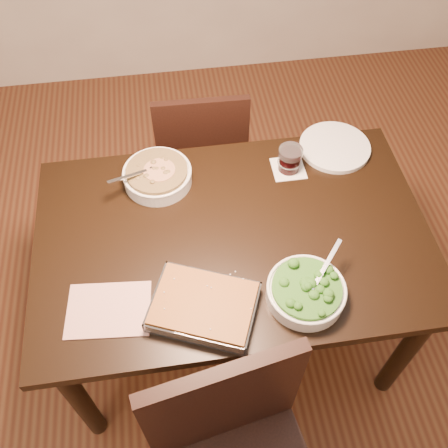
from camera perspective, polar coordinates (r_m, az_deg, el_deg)
The scene contains 10 objects.
ground at distance 2.42m, azimuth 0.78°, elevation -11.54°, with size 4.00×4.00×0.00m, color #4A2315.
table at distance 1.85m, azimuth 1.00°, elevation -2.84°, with size 1.40×0.90×0.75m.
magazine_a at distance 1.65m, azimuth -13.04°, elevation -9.51°, with size 0.26×0.19×0.01m, color #AA3730.
coaster at distance 1.98m, azimuth 7.36°, elevation 6.31°, with size 0.13×0.13×0.00m, color white.
stew_bowl at distance 1.91m, azimuth -7.62°, elevation 5.57°, with size 0.27×0.26×0.10m.
broccoli_bowl at distance 1.63m, azimuth 9.35°, elevation -7.60°, with size 0.26×0.26×0.10m.
baking_dish at distance 1.59m, azimuth -2.32°, elevation -9.40°, with size 0.39×0.34×0.06m.
wine_tumbler at distance 1.94m, azimuth 7.53°, elevation 7.42°, with size 0.09×0.09×0.10m.
dinner_plate at distance 2.09m, azimuth 12.54°, elevation 8.59°, with size 0.28×0.28×0.02m, color white.
chair_far at distance 2.42m, azimuth -2.60°, elevation 8.45°, with size 0.42×0.42×0.87m.
Camera 1 is at (-0.18, -1.02, 2.19)m, focal length 40.00 mm.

